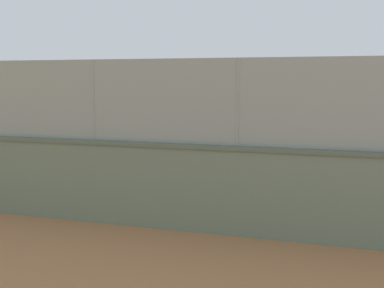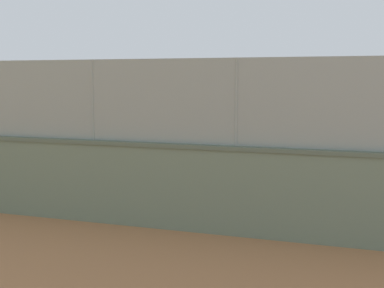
{
  "view_description": "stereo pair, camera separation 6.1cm",
  "coord_description": "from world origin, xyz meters",
  "px_view_note": "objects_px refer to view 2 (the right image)",
  "views": [
    {
      "loc": [
        -5.24,
        20.95,
        3.03
      ],
      "look_at": [
        0.35,
        5.84,
        1.01
      ],
      "focal_mm": 48.95,
      "sensor_mm": 36.0,
      "label": 1
    },
    {
      "loc": [
        -5.3,
        20.93,
        3.03
      ],
      "look_at": [
        0.35,
        5.84,
        1.01
      ],
      "focal_mm": 48.95,
      "sensor_mm": 36.0,
      "label": 2
    }
  ],
  "objects_px": {
    "spare_ball_by_wall": "(188,207)",
    "player_near_wall_returning": "(157,129)",
    "player_at_service_line": "(241,129)",
    "sports_ball": "(230,123)"
  },
  "relations": [
    {
      "from": "spare_ball_by_wall",
      "to": "sports_ball",
      "type": "bearing_deg",
      "value": -79.72
    },
    {
      "from": "player_at_service_line",
      "to": "spare_ball_by_wall",
      "type": "distance_m",
      "value": 10.75
    },
    {
      "from": "spare_ball_by_wall",
      "to": "player_near_wall_returning",
      "type": "bearing_deg",
      "value": -61.76
    },
    {
      "from": "player_near_wall_returning",
      "to": "spare_ball_by_wall",
      "type": "height_order",
      "value": "player_near_wall_returning"
    },
    {
      "from": "player_near_wall_returning",
      "to": "player_at_service_line",
      "type": "bearing_deg",
      "value": -160.04
    },
    {
      "from": "sports_ball",
      "to": "player_at_service_line",
      "type": "bearing_deg",
      "value": -89.57
    },
    {
      "from": "player_at_service_line",
      "to": "spare_ball_by_wall",
      "type": "height_order",
      "value": "player_at_service_line"
    },
    {
      "from": "player_at_service_line",
      "to": "player_near_wall_returning",
      "type": "distance_m",
      "value": 3.62
    },
    {
      "from": "player_near_wall_returning",
      "to": "sports_ball",
      "type": "bearing_deg",
      "value": 171.63
    },
    {
      "from": "sports_ball",
      "to": "spare_ball_by_wall",
      "type": "xyz_separation_m",
      "value": [
        -1.61,
        8.85,
        -1.24
      ]
    }
  ]
}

